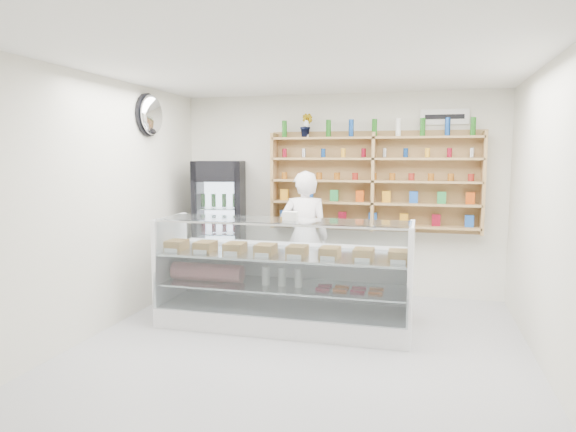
# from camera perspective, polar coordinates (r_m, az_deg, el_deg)

# --- Properties ---
(room) EXTENTS (5.00, 5.00, 5.00)m
(room) POSITION_cam_1_polar(r_m,az_deg,el_deg) (4.85, 0.91, 0.34)
(room) COLOR #9D9EA2
(room) RESTS_ON ground
(display_counter) EXTENTS (2.84, 0.85, 1.24)m
(display_counter) POSITION_cam_1_polar(r_m,az_deg,el_deg) (5.88, -0.49, -9.01)
(display_counter) COLOR white
(display_counter) RESTS_ON floor
(shop_worker) EXTENTS (0.70, 0.52, 1.75)m
(shop_worker) POSITION_cam_1_polar(r_m,az_deg,el_deg) (6.77, 1.84, -2.36)
(shop_worker) COLOR white
(shop_worker) RESTS_ON floor
(drinks_cooler) EXTENTS (0.80, 0.79, 1.87)m
(drinks_cooler) POSITION_cam_1_polar(r_m,az_deg,el_deg) (7.37, -7.60, -1.17)
(drinks_cooler) COLOR black
(drinks_cooler) RESTS_ON floor
(wall_shelving) EXTENTS (2.84, 0.28, 1.33)m
(wall_shelving) POSITION_cam_1_polar(r_m,az_deg,el_deg) (7.06, 9.47, 3.81)
(wall_shelving) COLOR #A57D4E
(wall_shelving) RESTS_ON back_wall
(potted_plant) EXTENTS (0.21, 0.18, 0.32)m
(potted_plant) POSITION_cam_1_polar(r_m,az_deg,el_deg) (7.21, 2.05, 10.01)
(potted_plant) COLOR #1E6626
(potted_plant) RESTS_ON wall_shelving
(security_mirror) EXTENTS (0.15, 0.50, 0.50)m
(security_mirror) POSITION_cam_1_polar(r_m,az_deg,el_deg) (6.78, -14.92, 10.80)
(security_mirror) COLOR silver
(security_mirror) RESTS_ON left_wall
(wall_sign) EXTENTS (0.62, 0.03, 0.20)m
(wall_sign) POSITION_cam_1_polar(r_m,az_deg,el_deg) (7.17, 17.00, 10.49)
(wall_sign) COLOR white
(wall_sign) RESTS_ON back_wall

